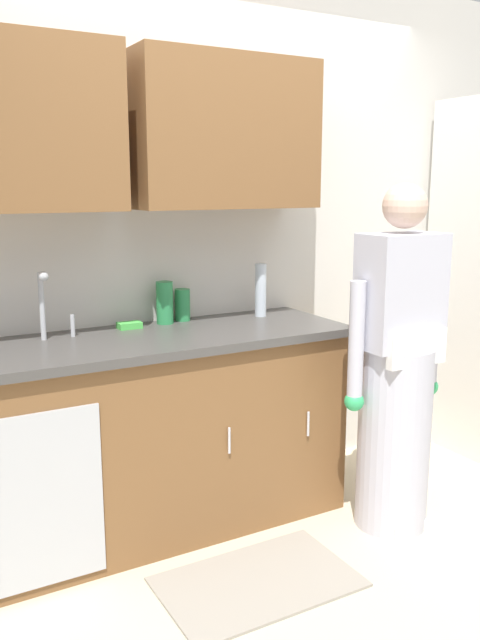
{
  "coord_description": "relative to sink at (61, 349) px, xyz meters",
  "views": [
    {
      "loc": [
        -1.58,
        -2.05,
        1.61
      ],
      "look_at": [
        -0.12,
        0.55,
        1.0
      ],
      "focal_mm": 37.11,
      "sensor_mm": 36.0,
      "label": 1
    }
  ],
  "objects": [
    {
      "name": "bottle_water_short",
      "position": [
        0.67,
        0.23,
        0.09
      ],
      "size": [
        0.08,
        0.08,
        0.16
      ],
      "primitive_type": "cylinder",
      "color": "#2D8C4C",
      "rests_on": "countertop"
    },
    {
      "name": "bottle_water_tall",
      "position": [
        0.57,
        0.21,
        0.12
      ],
      "size": [
        0.08,
        0.08,
        0.21
      ],
      "primitive_type": "cylinder",
      "color": "#2D8C4C",
      "rests_on": "countertop"
    },
    {
      "name": "person_at_sink",
      "position": [
        1.41,
        -0.54,
        -0.23
      ],
      "size": [
        0.55,
        0.34,
        1.62
      ],
      "color": "white",
      "rests_on": "ground"
    },
    {
      "name": "ground_plane",
      "position": [
        0.91,
        -0.71,
        -0.93
      ],
      "size": [
        9.0,
        9.0,
        0.0
      ],
      "primitive_type": "plane",
      "color": "beige"
    },
    {
      "name": "countertop",
      "position": [
        0.36,
        -0.01,
        -0.01
      ],
      "size": [
        1.96,
        0.66,
        0.04
      ],
      "primitive_type": "cube",
      "color": "#474442",
      "rests_on": "counter_cabinet"
    },
    {
      "name": "bottle_soap",
      "position": [
        1.07,
        0.14,
        0.15
      ],
      "size": [
        0.06,
        0.06,
        0.27
      ],
      "primitive_type": "cylinder",
      "color": "silver",
      "rests_on": "countertop"
    },
    {
      "name": "sink",
      "position": [
        0.0,
        0.0,
        0.0
      ],
      "size": [
        0.5,
        0.36,
        0.35
      ],
      "color": "#B7BABF",
      "rests_on": "counter_cabinet"
    },
    {
      "name": "floor_mat",
      "position": [
        0.59,
        -0.66,
        -0.92
      ],
      "size": [
        0.8,
        0.5,
        0.01
      ],
      "primitive_type": "cube",
      "color": "gray",
      "rests_on": "ground"
    },
    {
      "name": "counter_cabinet",
      "position": [
        0.35,
        -0.01,
        -0.48
      ],
      "size": [
        1.9,
        0.62,
        0.9
      ],
      "color": "brown",
      "rests_on": "ground"
    },
    {
      "name": "sponge",
      "position": [
        0.37,
        0.18,
        0.03
      ],
      "size": [
        0.11,
        0.07,
        0.03
      ],
      "primitive_type": "cube",
      "color": "#4CBF4C",
      "rests_on": "countertop"
    },
    {
      "name": "kitchen_wall_with_uppers",
      "position": [
        0.77,
        0.29,
        0.55
      ],
      "size": [
        4.8,
        0.44,
        2.7
      ],
      "color": "beige",
      "rests_on": "ground"
    }
  ]
}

